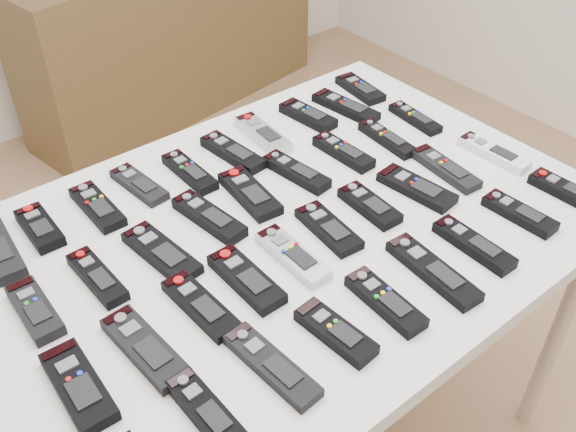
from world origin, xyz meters
TOP-DOWN VIEW (x-y plane):
  - table at (-0.01, -0.00)m, footprint 1.25×0.88m
  - sideboard at (0.74, 1.78)m, footprint 1.54×0.61m
  - remote_1 at (-0.41, 0.29)m, footprint 0.06×0.14m
  - remote_2 at (-0.29, 0.28)m, footprint 0.05×0.17m
  - remote_3 at (-0.19, 0.30)m, footprint 0.06×0.16m
  - remote_4 at (-0.08, 0.27)m, footprint 0.05×0.17m
  - remote_5 at (0.04, 0.27)m, footprint 0.07×0.18m
  - remote_6 at (0.14, 0.29)m, footprint 0.06×0.18m
  - remote_7 at (0.28, 0.28)m, footprint 0.07×0.16m
  - remote_8 at (0.39, 0.26)m, footprint 0.08×0.19m
  - remote_9 at (0.48, 0.31)m, footprint 0.07×0.16m
  - remote_10 at (-0.51, 0.08)m, footprint 0.06×0.15m
  - remote_11 at (-0.39, 0.09)m, footprint 0.05×0.16m
  - remote_12 at (-0.26, 0.08)m, footprint 0.08×0.19m
  - remote_13 at (-0.13, 0.11)m, footprint 0.07×0.19m
  - remote_14 at (-0.02, 0.12)m, footprint 0.08×0.18m
  - remote_15 at (0.10, 0.12)m, footprint 0.07×0.17m
  - remote_16 at (0.24, 0.11)m, footprint 0.05×0.16m
  - remote_17 at (0.36, 0.09)m, footprint 0.05×0.17m
  - remote_18 at (0.48, 0.11)m, footprint 0.05×0.16m
  - remote_19 at (-0.52, -0.11)m, footprint 0.07×0.17m
  - remote_20 at (-0.40, -0.11)m, footprint 0.07×0.19m
  - remote_21 at (-0.28, -0.09)m, footprint 0.06×0.17m
  - remote_22 at (-0.18, -0.08)m, footprint 0.06×0.17m
  - remote_23 at (-0.07, -0.09)m, footprint 0.05×0.17m
  - remote_24 at (0.03, -0.07)m, footprint 0.07×0.16m
  - remote_25 at (0.15, -0.07)m, footprint 0.06×0.15m
  - remote_26 at (0.27, -0.09)m, footprint 0.08×0.18m
  - remote_27 at (0.37, -0.08)m, footprint 0.07×0.18m
  - remote_28 at (0.51, -0.11)m, footprint 0.05×0.18m
  - remote_30 at (-0.39, -0.27)m, footprint 0.05×0.16m
  - remote_31 at (-0.26, -0.26)m, footprint 0.06×0.19m
  - remote_32 at (-0.14, -0.28)m, footprint 0.06×0.15m
  - remote_33 at (-0.02, -0.28)m, footprint 0.06×0.17m
  - remote_34 at (0.10, -0.28)m, footprint 0.07×0.21m
  - remote_35 at (0.22, -0.29)m, footprint 0.05×0.17m
  - remote_36 at (0.37, -0.28)m, footprint 0.06×0.16m
  - remote_37 at (0.51, -0.30)m, footprint 0.05×0.16m

SIDE VIEW (x-z plane):
  - sideboard at x=0.74m, z-range 0.00..0.75m
  - table at x=-0.01m, z-range 0.33..1.11m
  - remote_3 at x=-0.19m, z-range 0.78..0.80m
  - remote_18 at x=0.48m, z-range 0.78..0.80m
  - remote_24 at x=0.03m, z-range 0.78..0.80m
  - remote_9 at x=0.48m, z-range 0.78..0.80m
  - remote_2 at x=-0.29m, z-range 0.78..0.80m
  - remote_8 at x=0.39m, z-range 0.78..0.80m
  - remote_12 at x=-0.26m, z-range 0.78..0.80m
  - remote_27 at x=0.37m, z-range 0.78..0.80m
  - remote_21 at x=-0.28m, z-range 0.78..0.80m
  - remote_23 at x=-0.07m, z-range 0.78..0.80m
  - remote_26 at x=0.27m, z-range 0.78..0.80m
  - remote_31 at x=-0.26m, z-range 0.78..0.80m
  - remote_28 at x=0.51m, z-range 0.78..0.80m
  - remote_17 at x=0.36m, z-range 0.78..0.80m
  - remote_4 at x=-0.08m, z-range 0.78..0.80m
  - remote_34 at x=0.10m, z-range 0.78..0.80m
  - remote_11 at x=-0.39m, z-range 0.78..0.80m
  - remote_20 at x=-0.40m, z-range 0.78..0.80m
  - remote_36 at x=0.37m, z-range 0.78..0.80m
  - remote_14 at x=-0.02m, z-range 0.78..0.80m
  - remote_30 at x=-0.39m, z-range 0.78..0.80m
  - remote_25 at x=0.15m, z-range 0.78..0.80m
  - remote_5 at x=0.04m, z-range 0.78..0.80m
  - remote_1 at x=-0.41m, z-range 0.78..0.80m
  - remote_7 at x=0.28m, z-range 0.78..0.80m
  - remote_6 at x=0.14m, z-range 0.78..0.80m
  - remote_37 at x=0.51m, z-range 0.78..0.80m
  - remote_35 at x=0.22m, z-range 0.78..0.80m
  - remote_33 at x=-0.02m, z-range 0.78..0.80m
  - remote_10 at x=-0.51m, z-range 0.78..0.80m
  - remote_16 at x=0.24m, z-range 0.78..0.80m
  - remote_32 at x=-0.14m, z-range 0.78..0.80m
  - remote_22 at x=-0.18m, z-range 0.78..0.80m
  - remote_13 at x=-0.13m, z-range 0.78..0.80m
  - remote_15 at x=0.10m, z-range 0.78..0.80m
  - remote_19 at x=-0.52m, z-range 0.78..0.80m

